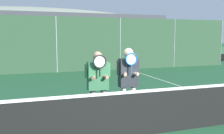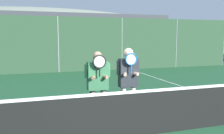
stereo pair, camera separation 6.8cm
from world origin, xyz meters
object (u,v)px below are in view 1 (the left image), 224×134
Objects in this scene: car_center at (97,52)px; player_center_left at (128,78)px; car_right_of_center at (155,51)px; car_left_of_center at (31,53)px; player_leftmost at (98,81)px; car_far_right at (202,49)px.

player_center_left is at bearing -102.00° from car_center.
car_right_of_center is (4.66, -0.24, -0.01)m from car_center.
car_left_of_center reaches higher than car_center.
player_center_left is 12.38m from car_left_of_center.
player_leftmost is at bearing -105.27° from car_center.
player_center_left is 0.44× the size of car_far_right.
car_far_right is (11.94, 12.39, -0.12)m from player_center_left.
car_right_of_center is at bearing -178.79° from car_far_right.
car_left_of_center is at bearing 99.72° from player_center_left.
car_left_of_center reaches higher than car_far_right.
car_far_right is (4.62, 0.10, 0.07)m from car_right_of_center.
car_left_of_center is 1.03× the size of car_center.
player_center_left is 0.43× the size of car_center.
player_center_left is at bearing -80.28° from car_left_of_center.
player_leftmost is 14.66m from car_right_of_center.
car_far_right reaches higher than car_center.
car_center is at bearing 177.07° from car_right_of_center.
player_leftmost is at bearing -123.38° from car_right_of_center.
car_right_of_center is (9.42, 0.09, -0.07)m from car_left_of_center.
player_center_left is at bearing -133.94° from car_far_right.
car_left_of_center is at bearing -179.22° from car_far_right.
player_leftmost is at bearing -135.78° from car_far_right.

